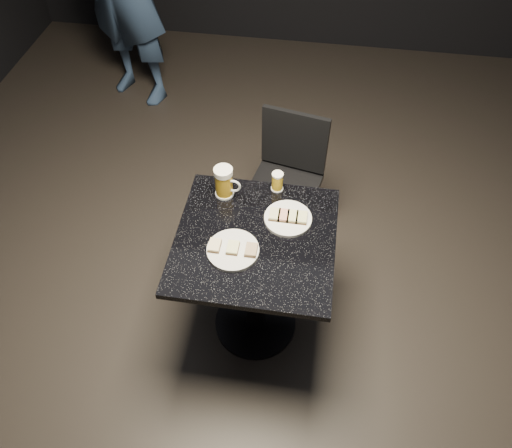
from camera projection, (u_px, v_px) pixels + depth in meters
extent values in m
plane|color=black|center=(255.00, 323.00, 2.75)|extent=(6.00, 6.00, 0.00)
cylinder|color=silver|center=(233.00, 250.00, 2.12)|extent=(0.22, 0.22, 0.01)
cylinder|color=silver|center=(288.00, 218.00, 2.24)|extent=(0.22, 0.22, 0.01)
cylinder|color=black|center=(255.00, 322.00, 2.74)|extent=(0.44, 0.44, 0.03)
cylinder|color=black|center=(255.00, 286.00, 2.46)|extent=(0.10, 0.10, 0.69)
cube|color=black|center=(255.00, 240.00, 2.19)|extent=(0.70, 0.70, 0.03)
cylinder|color=white|center=(225.00, 193.00, 2.34)|extent=(0.09, 0.09, 0.01)
cylinder|color=gold|center=(224.00, 183.00, 2.30)|extent=(0.08, 0.08, 0.12)
cylinder|color=white|center=(223.00, 172.00, 2.24)|extent=(0.09, 0.09, 0.03)
torus|color=silver|center=(233.00, 186.00, 2.28)|extent=(0.07, 0.01, 0.07)
cylinder|color=silver|center=(277.00, 188.00, 2.37)|extent=(0.06, 0.06, 0.01)
cylinder|color=gold|center=(277.00, 182.00, 2.33)|extent=(0.05, 0.05, 0.08)
cylinder|color=white|center=(278.00, 175.00, 2.30)|extent=(0.05, 0.05, 0.01)
cube|color=black|center=(283.00, 190.00, 2.78)|extent=(0.44, 0.44, 0.04)
cylinder|color=black|center=(247.00, 229.00, 2.90)|extent=(0.03, 0.03, 0.43)
cylinder|color=black|center=(299.00, 244.00, 2.83)|extent=(0.03, 0.03, 0.43)
cylinder|color=black|center=(265.00, 193.00, 3.09)|extent=(0.03, 0.03, 0.43)
cylinder|color=black|center=(314.00, 206.00, 3.02)|extent=(0.03, 0.03, 0.43)
cube|color=black|center=(294.00, 140.00, 2.72)|extent=(0.37, 0.10, 0.37)
cube|color=#4C3521|center=(215.00, 246.00, 2.12)|extent=(0.05, 0.07, 0.01)
cube|color=beige|center=(215.00, 245.00, 2.12)|extent=(0.05, 0.07, 0.01)
cube|color=#4C3521|center=(233.00, 248.00, 2.11)|extent=(0.05, 0.07, 0.01)
cube|color=#D1D184|center=(233.00, 247.00, 2.11)|extent=(0.05, 0.07, 0.01)
cube|color=#4C3521|center=(251.00, 251.00, 2.11)|extent=(0.05, 0.07, 0.01)
cube|color=#8C7251|center=(251.00, 249.00, 2.10)|extent=(0.05, 0.07, 0.01)
cube|color=#4C3521|center=(275.00, 215.00, 2.24)|extent=(0.05, 0.07, 0.01)
cube|color=#D1D184|center=(275.00, 214.00, 2.23)|extent=(0.05, 0.07, 0.01)
cube|color=#4C3521|center=(284.00, 216.00, 2.23)|extent=(0.05, 0.07, 0.01)
cube|color=tan|center=(284.00, 215.00, 2.23)|extent=(0.05, 0.07, 0.01)
cube|color=#4C3521|center=(293.00, 217.00, 2.23)|extent=(0.05, 0.07, 0.01)
cube|color=#D1D184|center=(293.00, 216.00, 2.22)|extent=(0.05, 0.07, 0.01)
cube|color=#4C3521|center=(301.00, 218.00, 2.22)|extent=(0.05, 0.07, 0.01)
cube|color=#D1D184|center=(302.00, 217.00, 2.22)|extent=(0.05, 0.07, 0.01)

